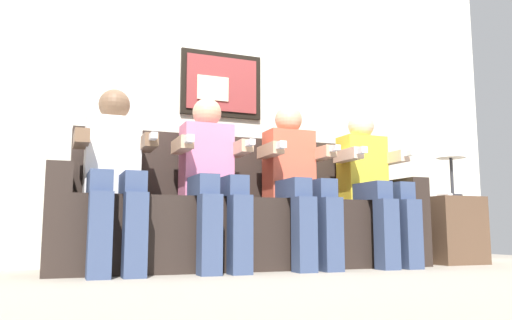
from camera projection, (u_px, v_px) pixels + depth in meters
The scene contains 10 objects.
ground_plane at pixel (265, 272), 3.12m from camera, with size 6.38×6.38×0.00m, color #9E9384.
back_wall_assembly at pixel (227, 93), 4.00m from camera, with size 4.91×0.10×2.60m.
couch at pixel (246, 221), 3.47m from camera, with size 2.51×0.58×0.90m.
person_leftmost at pixel (114, 169), 3.03m from camera, with size 0.46×0.56×1.11m.
person_left_center at pixel (212, 173), 3.24m from camera, with size 0.46×0.56×1.11m.
person_right_center at pixel (297, 176), 3.46m from camera, with size 0.46×0.56×1.11m.
person_rightmost at pixel (372, 180), 3.67m from camera, with size 0.46×0.56×1.11m.
side_table_right at pixel (449, 230), 3.94m from camera, with size 0.40×0.40×0.50m.
table_lamp at pixel (450, 151), 3.99m from camera, with size 0.22×0.22×0.46m.
spare_remote_on_table at pixel (444, 195), 3.88m from camera, with size 0.04×0.13×0.02m, color white.
Camera 1 is at (-1.22, -2.94, 0.25)m, focal length 36.45 mm.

